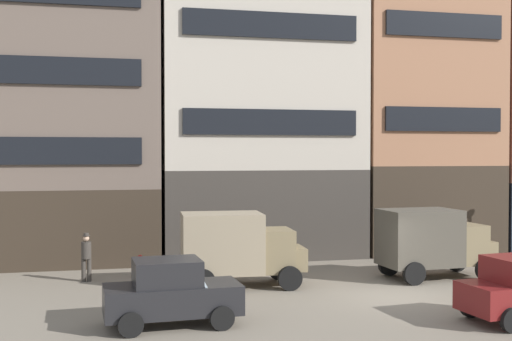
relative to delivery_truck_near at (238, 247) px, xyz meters
name	(u,v)px	position (x,y,z in m)	size (l,w,h in m)	color
ground_plane	(397,297)	(4.77, -2.76, -1.42)	(120.00, 120.00, 0.00)	slate
building_far_left	(42,108)	(-7.33, 7.11, 5.27)	(10.43, 5.74, 13.30)	#33281E
building_center_left	(258,117)	(2.33, 7.12, 5.01)	(9.59, 5.74, 12.78)	#38332D
building_center_right	(417,115)	(10.43, 7.12, 5.23)	(7.32, 5.74, 13.21)	#33281E
delivery_truck_near	(238,247)	(0.00, 0.00, 0.00)	(4.43, 2.31, 2.62)	#7A6B4C
delivery_truck_far	(433,241)	(7.48, -0.11, 0.00)	(4.44, 2.34, 2.62)	#7A6B4C
sedan_dark	(171,293)	(-2.77, -4.63, -0.51)	(3.79, 2.04, 1.83)	black
pedestrian_officer	(86,255)	(-5.30, 2.09, -0.44)	(0.36, 0.36, 1.79)	#38332D
fire_hydrant_curbside	(140,265)	(-3.32, 2.68, -1.00)	(0.24, 0.24, 0.83)	maroon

